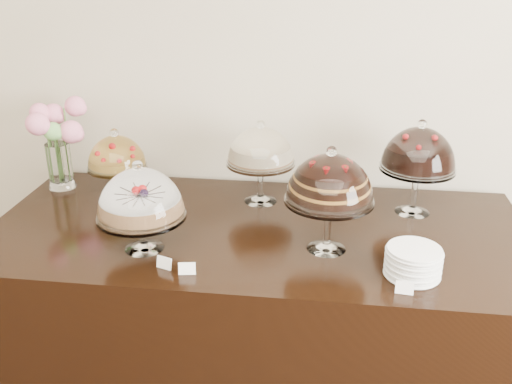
# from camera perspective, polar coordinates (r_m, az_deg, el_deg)

# --- Properties ---
(wall_back) EXTENTS (5.00, 0.04, 3.00)m
(wall_back) POSITION_cam_1_polar(r_m,az_deg,el_deg) (2.66, 5.93, 13.26)
(wall_back) COLOR #BCB298
(wall_back) RESTS_ON ground
(display_counter) EXTENTS (2.20, 1.00, 0.90)m
(display_counter) POSITION_cam_1_polar(r_m,az_deg,el_deg) (2.57, 0.15, -12.55)
(display_counter) COLOR black
(display_counter) RESTS_ON ground
(cake_stand_sugar_sponge) EXTENTS (0.33, 0.33, 0.36)m
(cake_stand_sugar_sponge) POSITION_cam_1_polar(r_m,az_deg,el_deg) (2.14, -11.50, -0.56)
(cake_stand_sugar_sponge) COLOR white
(cake_stand_sugar_sponge) RESTS_ON display_counter
(cake_stand_choco_layer) EXTENTS (0.33, 0.33, 0.41)m
(cake_stand_choco_layer) POSITION_cam_1_polar(r_m,az_deg,el_deg) (2.08, 7.40, 1.00)
(cake_stand_choco_layer) COLOR white
(cake_stand_choco_layer) RESTS_ON display_counter
(cake_stand_cheesecake) EXTENTS (0.30, 0.30, 0.38)m
(cake_stand_cheesecake) POSITION_cam_1_polar(r_m,az_deg,el_deg) (2.49, 0.47, 4.25)
(cake_stand_cheesecake) COLOR white
(cake_stand_cheesecake) RESTS_ON display_counter
(cake_stand_dark_choco) EXTENTS (0.32, 0.32, 0.41)m
(cake_stand_dark_choco) POSITION_cam_1_polar(r_m,az_deg,el_deg) (2.47, 15.98, 3.79)
(cake_stand_dark_choco) COLOR white
(cake_stand_dark_choco) RESTS_ON display_counter
(cake_stand_fruit_tart) EXTENTS (0.27, 0.27, 0.32)m
(cake_stand_fruit_tart) POSITION_cam_1_polar(r_m,az_deg,el_deg) (2.64, -13.79, 3.54)
(cake_stand_fruit_tart) COLOR white
(cake_stand_fruit_tart) RESTS_ON display_counter
(flower_vase) EXTENTS (0.26, 0.27, 0.42)m
(flower_vase) POSITION_cam_1_polar(r_m,az_deg,el_deg) (2.80, -19.28, 5.38)
(flower_vase) COLOR white
(flower_vase) RESTS_ON display_counter
(plate_stack) EXTENTS (0.19, 0.19, 0.10)m
(plate_stack) POSITION_cam_1_polar(r_m,az_deg,el_deg) (2.06, 15.44, -6.77)
(plate_stack) COLOR white
(plate_stack) RESTS_ON display_counter
(price_card_left) EXTENTS (0.06, 0.02, 0.04)m
(price_card_left) POSITION_cam_1_polar(r_m,az_deg,el_deg) (2.03, -6.92, -7.61)
(price_card_left) COLOR white
(price_card_left) RESTS_ON display_counter
(price_card_right) EXTENTS (0.06, 0.02, 0.04)m
(price_card_right) POSITION_cam_1_polar(r_m,az_deg,el_deg) (1.97, 14.63, -9.25)
(price_card_right) COLOR white
(price_card_right) RESTS_ON display_counter
(price_card_extra) EXTENTS (0.06, 0.03, 0.04)m
(price_card_extra) POSITION_cam_1_polar(r_m,az_deg,el_deg) (2.07, -9.17, -7.01)
(price_card_extra) COLOR white
(price_card_extra) RESTS_ON display_counter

